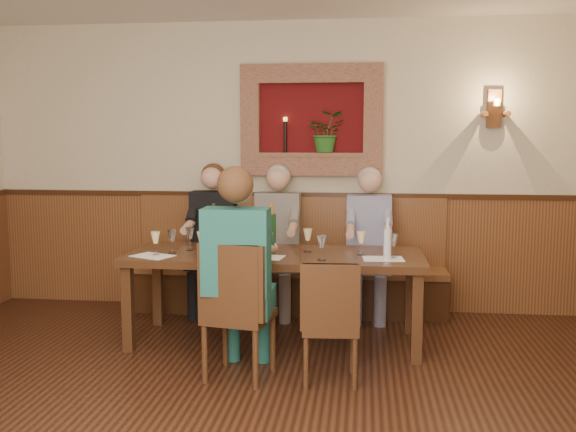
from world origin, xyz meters
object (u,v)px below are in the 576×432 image
object	(u,v)px
person_bench_mid	(277,253)
person_bench_right	(368,256)
person_bench_left	(212,252)
person_chair_front	(239,290)
wine_bottle_green_a	(271,233)
bench	(289,278)
chair_near_left	(238,338)
chair_near_right	(330,346)
water_bottle	(387,244)
wine_bottle_green_b	(214,230)
dining_table	(275,262)
spittoon_bucket	(262,238)

from	to	relation	value
person_bench_mid	person_bench_right	world-z (taller)	person_bench_mid
person_bench_left	person_bench_right	distance (m)	1.50
person_chair_front	wine_bottle_green_a	bearing A→B (deg)	80.38
bench	chair_near_left	distance (m)	1.76
person_bench_mid	person_bench_right	size ratio (longest dim) A/B	1.01
chair_near_left	chair_near_right	bearing A→B (deg)	9.83
person_chair_front	water_bottle	world-z (taller)	person_chair_front
chair_near_left	wine_bottle_green_b	world-z (taller)	wine_bottle_green_b
dining_table	person_bench_right	distance (m)	1.14
person_bench_right	spittoon_bucket	xyz separation A→B (m)	(-0.88, -0.82, 0.29)
spittoon_bucket	water_bottle	world-z (taller)	water_bottle
bench	person_bench_mid	size ratio (longest dim) A/B	2.10
spittoon_bucket	water_bottle	distance (m)	1.04
spittoon_bucket	water_bottle	size ratio (longest dim) A/B	0.72
person_bench_mid	wine_bottle_green_a	distance (m)	0.95
person_bench_mid	chair_near_left	bearing A→B (deg)	-91.78
person_bench_right	wine_bottle_green_b	bearing A→B (deg)	-153.42
chair_near_left	person_chair_front	distance (m)	0.34
dining_table	person_bench_mid	distance (m)	0.85
bench	person_bench_right	size ratio (longest dim) A/B	2.13
spittoon_bucket	bench	bearing A→B (deg)	83.01
chair_near_left	wine_bottle_green_a	bearing A→B (deg)	90.55
chair_near_right	water_bottle	world-z (taller)	water_bottle
dining_table	wine_bottle_green_b	distance (m)	0.62
bench	person_bench_left	distance (m)	0.79
dining_table	bench	size ratio (longest dim) A/B	0.80
wine_bottle_green_b	dining_table	bearing A→B (deg)	-18.08
person_bench_right	person_bench_mid	bearing A→B (deg)	-179.96
dining_table	wine_bottle_green_b	world-z (taller)	wine_bottle_green_b
bench	person_chair_front	bearing A→B (deg)	-94.87
dining_table	person_bench_right	size ratio (longest dim) A/B	1.70
chair_near_right	person_bench_mid	distance (m)	1.78
spittoon_bucket	wine_bottle_green_b	bearing A→B (deg)	159.32
spittoon_bucket	water_bottle	xyz separation A→B (m)	(1.01, -0.23, 0.01)
chair_near_left	wine_bottle_green_b	bearing A→B (deg)	122.13
bench	chair_near_left	world-z (taller)	bench
dining_table	wine_bottle_green_a	bearing A→B (deg)	-115.14
person_bench_mid	wine_bottle_green_a	size ratio (longest dim) A/B	3.44
person_bench_left	water_bottle	bearing A→B (deg)	-32.94
chair_near_left	wine_bottle_green_a	distance (m)	1.00
bench	water_bottle	xyz separation A→B (m)	(0.90, -1.16, 0.55)
chair_near_right	person_bench_mid	bearing A→B (deg)	105.38
chair_near_left	person_bench_mid	size ratio (longest dim) A/B	0.69
chair_near_left	water_bottle	bearing A→B (deg)	39.38
bench	spittoon_bucket	size ratio (longest dim) A/B	12.39
person_bench_left	water_bottle	distance (m)	1.96
chair_near_right	spittoon_bucket	bearing A→B (deg)	121.99
person_bench_right	wine_bottle_green_a	xyz separation A→B (m)	(-0.79, -0.89, 0.34)
person_bench_right	water_bottle	bearing A→B (deg)	-82.83
chair_near_right	wine_bottle_green_a	world-z (taller)	wine_bottle_green_a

